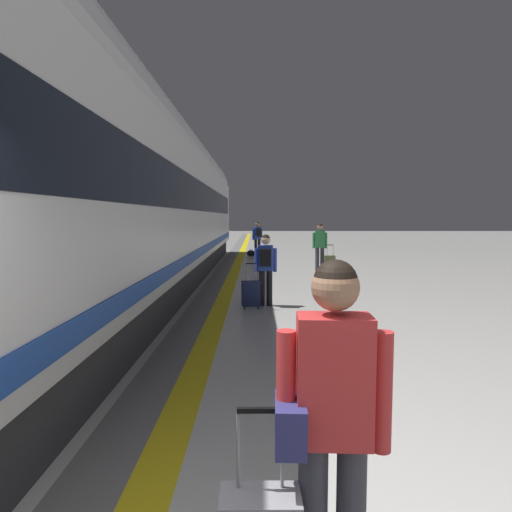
# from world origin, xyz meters

# --- Properties ---
(safety_line_strip) EXTENTS (0.36, 80.00, 0.01)m
(safety_line_strip) POSITION_xyz_m (-0.56, 10.00, 0.00)
(safety_line_strip) COLOR yellow
(safety_line_strip) RESTS_ON ground
(tactile_edge_band) EXTENTS (0.70, 80.00, 0.01)m
(tactile_edge_band) POSITION_xyz_m (-0.93, 10.00, 0.00)
(tactile_edge_band) COLOR slate
(tactile_edge_band) RESTS_ON ground
(high_speed_train) EXTENTS (2.94, 36.39, 4.97)m
(high_speed_train) POSITION_xyz_m (-2.75, 6.16, 2.51)
(high_speed_train) COLOR #38383D
(high_speed_train) RESTS_ON ground
(traveller_foreground) EXTENTS (0.56, 0.29, 1.75)m
(traveller_foreground) POSITION_xyz_m (0.55, 0.67, 1.01)
(traveller_foreground) COLOR #383842
(traveller_foreground) RESTS_ON ground
(passenger_near) EXTENTS (0.49, 0.31, 1.57)m
(passenger_near) POSITION_xyz_m (0.41, 8.32, 0.93)
(passenger_near) COLOR black
(passenger_near) RESTS_ON ground
(suitcase_near) EXTENTS (0.41, 0.29, 0.98)m
(suitcase_near) POSITION_xyz_m (0.09, 8.00, 0.33)
(suitcase_near) COLOR #19234C
(suitcase_near) RESTS_ON ground
(passenger_mid) EXTENTS (0.53, 0.22, 1.71)m
(passenger_mid) POSITION_xyz_m (2.50, 14.74, 0.99)
(passenger_mid) COLOR #383842
(passenger_mid) RESTS_ON ground
(suitcase_mid) EXTENTS (0.40, 0.26, 0.97)m
(suitcase_mid) POSITION_xyz_m (2.82, 14.45, 0.32)
(suitcase_mid) COLOR #596038
(suitcase_mid) RESTS_ON ground
(passenger_far) EXTENTS (0.50, 0.41, 1.70)m
(passenger_far) POSITION_xyz_m (0.28, 20.76, 1.01)
(passenger_far) COLOR black
(passenger_far) RESTS_ON ground
(duffel_bag_far) EXTENTS (0.44, 0.26, 0.36)m
(duffel_bag_far) POSITION_xyz_m (-0.05, 20.65, 0.15)
(duffel_bag_far) COLOR black
(duffel_bag_far) RESTS_ON ground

